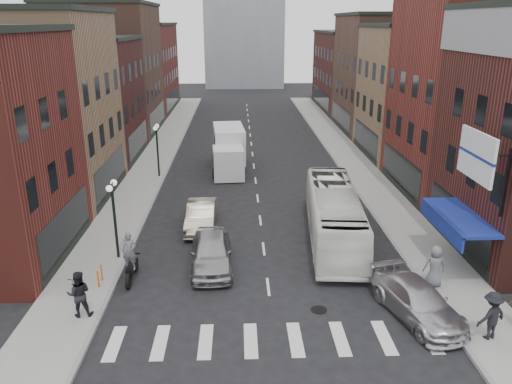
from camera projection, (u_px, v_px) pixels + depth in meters
The scene contains 29 objects.
ground at pixel (270, 298), 21.70m from camera, with size 160.00×160.00×0.00m, color black.
sidewalk_left at pixel (153, 163), 42.18m from camera, with size 3.00×74.00×0.15m, color gray.
sidewalk_right at pixel (352, 161), 42.77m from camera, with size 3.00×74.00×0.15m, color gray.
curb_left at pixel (171, 164), 42.26m from camera, with size 0.20×74.00×0.16m, color gray.
curb_right at pixel (335, 162), 42.74m from camera, with size 0.20×74.00×0.16m, color gray.
crosswalk_stripes at pixel (274, 340), 18.87m from camera, with size 12.00×2.20×0.01m, color silver.
bldg_left_mid_a at pixel (27, 107), 32.42m from camera, with size 10.30×10.20×12.30m.
bldg_left_mid_b at pixel (76, 100), 42.20m from camera, with size 10.30×10.20×10.30m.
bldg_left_far_a at pixel (106, 70), 52.12m from camera, with size 10.30×12.20×13.30m.
bldg_left_far_b at pixel (133, 68), 65.68m from camera, with size 10.30×16.20×11.30m.
bldg_right_mid_a at pixel (482, 89), 33.14m from camera, with size 10.30×10.20×14.30m.
bldg_right_mid_b at pixel (426, 92), 43.08m from camera, with size 10.30×10.20×11.30m.
bldg_right_far_a at pixel (389, 73), 53.32m from camera, with size 10.30×12.20×12.30m.
bldg_right_far_b at pixel (359, 71), 66.88m from camera, with size 10.30×16.20×10.30m.
awning_blue at pixel (455, 218), 23.52m from camera, with size 1.80×5.00×0.78m.
billboard_sign at pixel (478, 157), 20.48m from camera, with size 1.52×3.00×3.70m.
streetlamp_near at pixel (113, 206), 24.28m from camera, with size 0.32×1.22×4.11m.
streetlamp_far at pixel (157, 141), 37.52m from camera, with size 0.32×1.22×4.11m.
bike_rack at pixel (100, 276), 22.49m from camera, with size 0.08×0.68×0.80m.
box_truck at pixel (229, 150), 39.99m from camera, with size 2.74×7.82×3.34m.
motorcycle_rider at pixel (130, 258), 22.87m from camera, with size 0.66×2.36×2.41m.
transit_bus at pixel (334, 215), 27.01m from camera, with size 2.48×10.58×2.95m, color white.
sedan_left_near at pixel (211, 252), 24.18m from camera, with size 1.97×4.90×1.67m, color #A5A4A9.
sedan_left_far at pixel (201, 216), 28.89m from camera, with size 1.61×4.62×1.52m, color #ACA18B.
curb_car at pixel (418, 301), 20.12m from camera, with size 2.00×4.92×1.43m, color silver.
parked_bicycle at pixel (77, 283), 21.81m from camera, with size 0.59×1.70×0.89m, color black.
ped_left_solo at pixel (79, 294), 19.88m from camera, with size 0.95×0.55×1.95m, color black.
ped_right_a at pixel (492, 316), 18.45m from camera, with size 1.23×0.61×1.91m, color black.
ped_right_c at pixel (435, 266), 22.17m from camera, with size 0.95×0.62×1.94m, color slate.
Camera 1 is at (-1.28, -18.99, 11.42)m, focal length 35.00 mm.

